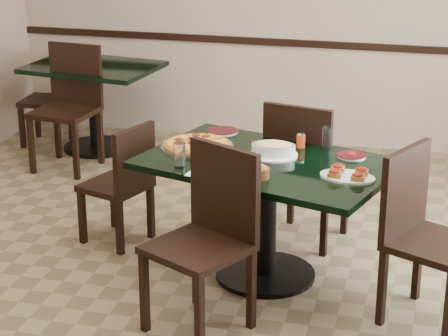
% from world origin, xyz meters
% --- Properties ---
extents(floor, '(5.50, 5.50, 0.00)m').
position_xyz_m(floor, '(0.00, 0.00, 0.00)').
color(floor, olive).
rests_on(floor, ground).
extents(room_shell, '(5.50, 5.50, 5.50)m').
position_xyz_m(room_shell, '(1.02, 1.73, 1.17)').
color(room_shell, silver).
rests_on(room_shell, floor).
extents(main_table, '(1.62, 1.28, 0.75)m').
position_xyz_m(main_table, '(0.34, 0.07, 0.57)').
color(main_table, black).
rests_on(main_table, floor).
extents(back_table, '(1.16, 0.91, 0.75)m').
position_xyz_m(back_table, '(-1.60, 2.12, 0.52)').
color(back_table, black).
rests_on(back_table, floor).
extents(chair_far, '(0.54, 0.54, 0.97)m').
position_xyz_m(chair_far, '(0.47, 0.59, 0.55)').
color(chair_far, black).
rests_on(chair_far, floor).
extents(chair_near, '(0.63, 0.63, 1.00)m').
position_xyz_m(chair_near, '(0.16, -0.56, 0.56)').
color(chair_near, black).
rests_on(chair_near, floor).
extents(chair_right, '(0.61, 0.61, 0.97)m').
position_xyz_m(chair_right, '(1.25, -0.21, 0.55)').
color(chair_right, black).
rests_on(chair_right, floor).
extents(chair_left, '(0.49, 0.49, 0.82)m').
position_xyz_m(chair_left, '(-0.66, 0.32, 0.45)').
color(chair_left, black).
rests_on(chair_left, floor).
extents(back_chair_near, '(0.52, 0.52, 1.00)m').
position_xyz_m(back_chair_near, '(-1.63, 1.68, 0.56)').
color(back_chair_near, black).
rests_on(back_chair_near, floor).
extents(back_chair_left, '(0.40, 0.40, 0.83)m').
position_xyz_m(back_chair_left, '(-2.01, 2.16, 0.46)').
color(back_chair_left, black).
rests_on(back_chair_left, floor).
extents(pepperoni_pizza, '(0.45, 0.45, 0.04)m').
position_xyz_m(pepperoni_pizza, '(-0.13, 0.20, 0.77)').
color(pepperoni_pizza, '#B6B5BC').
rests_on(pepperoni_pizza, main_table).
extents(lasagna_casserole, '(0.29, 0.29, 0.09)m').
position_xyz_m(lasagna_casserole, '(0.36, 0.16, 0.80)').
color(lasagna_casserole, white).
rests_on(lasagna_casserole, main_table).
extents(bread_basket, '(0.22, 0.17, 0.09)m').
position_xyz_m(bread_basket, '(0.31, -0.22, 0.79)').
color(bread_basket, brown).
rests_on(bread_basket, main_table).
extents(bruschetta_platter, '(0.35, 0.28, 0.05)m').
position_xyz_m(bruschetta_platter, '(0.83, -0.11, 0.77)').
color(bruschetta_platter, white).
rests_on(bruschetta_platter, main_table).
extents(side_plate_near, '(0.17, 0.17, 0.02)m').
position_xyz_m(side_plate_near, '(0.06, -0.22, 0.76)').
color(side_plate_near, white).
rests_on(side_plate_near, main_table).
extents(side_plate_far_r, '(0.17, 0.17, 0.03)m').
position_xyz_m(side_plate_far_r, '(0.81, 0.26, 0.76)').
color(side_plate_far_r, white).
rests_on(side_plate_far_r, main_table).
extents(side_plate_far_l, '(0.20, 0.20, 0.02)m').
position_xyz_m(side_plate_far_l, '(-0.05, 0.54, 0.76)').
color(side_plate_far_l, white).
rests_on(side_plate_far_l, main_table).
extents(napkin_setting, '(0.18, 0.18, 0.01)m').
position_xyz_m(napkin_setting, '(0.03, -0.23, 0.75)').
color(napkin_setting, white).
rests_on(napkin_setting, main_table).
extents(water_glass_a, '(0.07, 0.07, 0.14)m').
position_xyz_m(water_glass_a, '(0.65, 0.36, 0.82)').
color(water_glass_a, white).
rests_on(water_glass_a, main_table).
extents(water_glass_b, '(0.07, 0.07, 0.15)m').
position_xyz_m(water_glass_b, '(-0.12, -0.17, 0.82)').
color(water_glass_b, white).
rests_on(water_glass_b, main_table).
extents(pepper_shaker, '(0.06, 0.06, 0.09)m').
position_xyz_m(pepper_shaker, '(0.49, 0.36, 0.80)').
color(pepper_shaker, '#C94E15').
rests_on(pepper_shaker, main_table).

